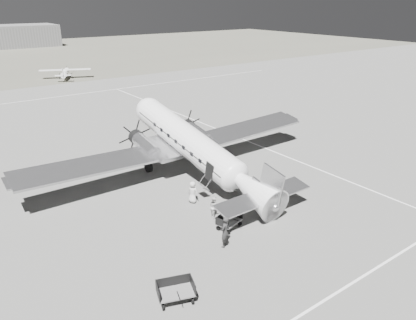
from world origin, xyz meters
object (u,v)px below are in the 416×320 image
object	(u,v)px
dc3_airliner	(194,147)
ramp_agent	(214,207)
ground_crew	(225,232)
passenger	(193,192)
baggage_cart_near	(229,221)
baggage_cart_far	(176,292)
light_plane_right	(65,74)

from	to	relation	value
dc3_airliner	ramp_agent	xyz separation A→B (m)	(-2.62, -6.31, -1.94)
ramp_agent	ground_crew	bearing A→B (deg)	166.40
passenger	baggage_cart_near	bearing A→B (deg)	154.22
ground_crew	baggage_cart_far	bearing A→B (deg)	-3.45
baggage_cart_far	ground_crew	xyz separation A→B (m)	(4.94, 2.37, 0.46)
light_plane_right	ramp_agent	bearing A→B (deg)	-74.95
dc3_airliner	ramp_agent	distance (m)	7.11
ground_crew	light_plane_right	bearing A→B (deg)	-128.56
passenger	ground_crew	bearing A→B (deg)	139.80
light_plane_right	passenger	size ratio (longest dim) A/B	5.67
baggage_cart_far	ground_crew	size ratio (longest dim) A/B	0.96
dc3_airliner	baggage_cart_near	xyz separation A→B (m)	(-2.75, -8.15, -2.18)
ramp_agent	passenger	bearing A→B (deg)	13.84
baggage_cart_near	ground_crew	xyz separation A→B (m)	(-1.56, -1.50, 0.51)
dc3_airliner	baggage_cart_far	world-z (taller)	dc3_airliner
baggage_cart_near	baggage_cart_far	distance (m)	7.56
light_plane_right	passenger	distance (m)	56.65
passenger	baggage_cart_far	bearing A→B (deg)	116.88
ramp_agent	dc3_airliner	bearing A→B (deg)	-9.39
baggage_cart_near	baggage_cart_far	xyz separation A→B (m)	(-6.50, -3.86, 0.04)
dc3_airliner	ramp_agent	size ratio (longest dim) A/B	19.06
dc3_airliner	light_plane_right	xyz separation A→B (m)	(6.06, 52.24, -1.70)
baggage_cart_far	ramp_agent	xyz separation A→B (m)	(6.62, 5.70, 0.20)
light_plane_right	baggage_cart_far	distance (m)	66.04
ground_crew	ramp_agent	distance (m)	3.74
dc3_airliner	ground_crew	distance (m)	10.69
baggage_cart_near	passenger	world-z (taller)	passenger
baggage_cart_far	passenger	distance (m)	10.58
dc3_airliner	baggage_cart_near	world-z (taller)	dc3_airliner
light_plane_right	ground_crew	distance (m)	62.74
ground_crew	passenger	size ratio (longest dim) A/B	1.20
ground_crew	ramp_agent	xyz separation A→B (m)	(1.68, 3.33, -0.27)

